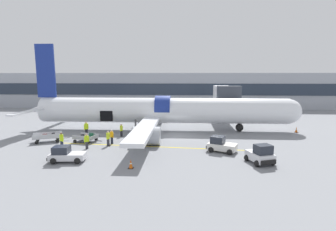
{
  "coord_description": "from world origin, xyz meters",
  "views": [
    {
      "loc": [
        0.99,
        -32.27,
        7.57
      ],
      "look_at": [
        -0.97,
        0.4,
        2.55
      ],
      "focal_mm": 28.0,
      "sensor_mm": 36.0,
      "label": 1
    }
  ],
  "objects": [
    {
      "name": "baggage_tug_mid",
      "position": [
        7.7,
        -9.95,
        0.73
      ],
      "size": [
        2.49,
        2.79,
        1.74
      ],
      "color": "silver",
      "rests_on": "ground_plane"
    },
    {
      "name": "baggage_tug_rear",
      "position": [
        4.77,
        -6.55,
        0.67
      ],
      "size": [
        3.19,
        2.63,
        1.55
      ],
      "color": "silver",
      "rests_on": "ground_plane"
    },
    {
      "name": "airplane",
      "position": [
        -2.33,
        3.34,
        2.75
      ],
      "size": [
        37.42,
        30.3,
        11.83
      ],
      "color": "white",
      "rests_on": "ground_plane"
    },
    {
      "name": "ground_crew_loader_b",
      "position": [
        -7.13,
        -5.13,
        0.88
      ],
      "size": [
        0.42,
        0.58,
        1.66
      ],
      "color": "#2D2D33",
      "rests_on": "ground_plane"
    },
    {
      "name": "ground_crew_marshal",
      "position": [
        -11.22,
        -0.65,
        0.97
      ],
      "size": [
        0.58,
        0.59,
        1.84
      ],
      "color": "black",
      "rests_on": "ground_plane"
    },
    {
      "name": "apron_marking_line",
      "position": [
        -2.88,
        -5.09,
        0.0
      ],
      "size": [
        20.27,
        1.99,
        0.01
      ],
      "color": "yellow",
      "rests_on": "ground_plane"
    },
    {
      "name": "ground_crew_helper",
      "position": [
        -11.67,
        -6.44,
        0.9
      ],
      "size": [
        0.55,
        0.55,
        1.71
      ],
      "color": "#1E2338",
      "rests_on": "ground_plane"
    },
    {
      "name": "ground_crew_driver",
      "position": [
        -6.97,
        -4.24,
        0.84
      ],
      "size": [
        0.52,
        0.5,
        1.6
      ],
      "color": "#1E2338",
      "rests_on": "ground_plane"
    },
    {
      "name": "ground_crew_loader_a",
      "position": [
        -9.01,
        -6.42,
        0.85
      ],
      "size": [
        0.52,
        0.52,
        1.62
      ],
      "color": "#2D2D33",
      "rests_on": "ground_plane"
    },
    {
      "name": "ground_crew_supervisor",
      "position": [
        -6.74,
        -0.69,
        0.84
      ],
      "size": [
        0.46,
        0.55,
        1.59
      ],
      "color": "black",
      "rests_on": "ground_plane"
    },
    {
      "name": "terminal_strip",
      "position": [
        0.0,
        33.67,
        4.06
      ],
      "size": [
        101.34,
        13.26,
        8.11
      ],
      "color": "#9EA3AD",
      "rests_on": "ground_plane"
    },
    {
      "name": "baggage_cart_queued",
      "position": [
        -14.51,
        -3.8,
        0.51
      ],
      "size": [
        3.89,
        2.57,
        1.02
      ],
      "color": "#B7BABF",
      "rests_on": "ground_plane"
    },
    {
      "name": "safety_cone_engine_left",
      "position": [
        -3.3,
        -11.84,
        0.36
      ],
      "size": [
        0.45,
        0.45,
        0.76
      ],
      "color": "black",
      "rests_on": "ground_plane"
    },
    {
      "name": "safety_cone_nose",
      "position": [
        16.13,
        3.09,
        0.35
      ],
      "size": [
        0.49,
        0.49,
        0.75
      ],
      "color": "black",
      "rests_on": "ground_plane"
    },
    {
      "name": "baggage_tug_lead",
      "position": [
        -9.35,
        -10.52,
        0.62
      ],
      "size": [
        3.23,
        2.07,
        1.41
      ],
      "color": "silver",
      "rests_on": "ground_plane"
    },
    {
      "name": "baggage_cart_loading",
      "position": [
        -10.13,
        -3.57,
        0.44
      ],
      "size": [
        3.48,
        2.41,
        1.01
      ],
      "color": "#999BA0",
      "rests_on": "ground_plane"
    },
    {
      "name": "ground_plane",
      "position": [
        0.0,
        0.0,
        0.0
      ],
      "size": [
        500.0,
        500.0,
        0.0
      ],
      "primitive_type": "plane",
      "color": "gray"
    },
    {
      "name": "jet_bridge_stub",
      "position": [
        7.45,
        8.95,
        4.53
      ],
      "size": [
        3.26,
        9.68,
        6.08
      ],
      "color": "#4C4C51",
      "rests_on": "ground_plane"
    }
  ]
}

